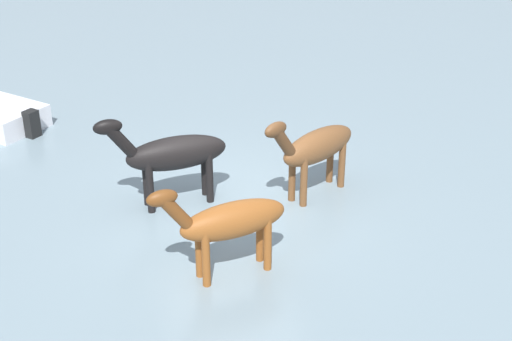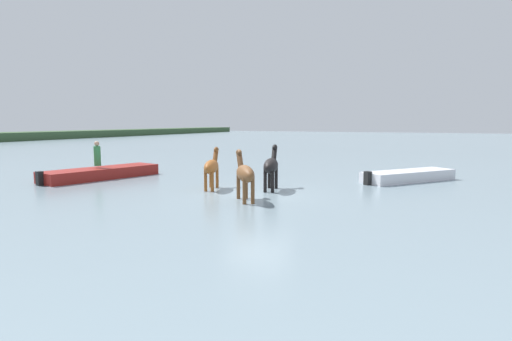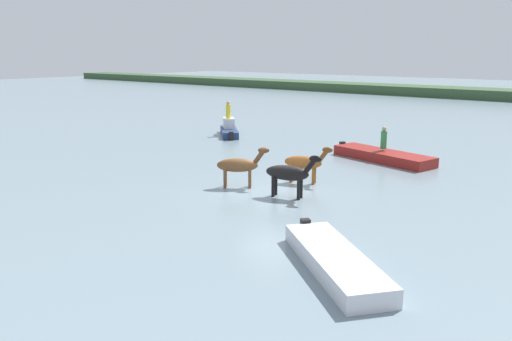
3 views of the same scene
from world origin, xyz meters
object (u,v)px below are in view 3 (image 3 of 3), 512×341
Objects in this scene: boat_skiff_near at (382,157)px; boat_dinghy_port at (334,263)px; person_helmsman_aft at (228,110)px; horse_chestnut_trailing at (239,165)px; horse_pinto_flank at (289,173)px; horse_lead at (305,163)px; boat_motor_center at (229,131)px; person_boatman_standing at (384,139)px.

boat_dinghy_port is at bearing -55.52° from boat_skiff_near.
person_helmsman_aft is at bearing 177.11° from boat_dinghy_port.
horse_chestnut_trailing reaches higher than boat_skiff_near.
horse_pinto_flank is 8.89m from boat_skiff_near.
person_helmsman_aft reaches higher than horse_lead.
horse_pinto_flank is at bearing 173.53° from boat_dinghy_port.
horse_chestnut_trailing reaches higher than boat_dinghy_port.
horse_chestnut_trailing is at bearing -90.75° from boat_skiff_near.
horse_lead is 0.36× the size of boat_skiff_near.
boat_dinghy_port is 3.85× the size of person_helmsman_aft.
horse_chestnut_trailing is 14.15m from person_helmsman_aft.
person_boatman_standing is (11.93, -1.03, 0.87)m from boat_motor_center.
horse_chestnut_trailing is (-2.54, -0.05, -0.03)m from horse_pinto_flank.
boat_motor_center is 2.87× the size of person_boatman_standing.
horse_chestnut_trailing is 0.33× the size of boat_skiff_near.
boat_motor_center is (-11.40, 7.73, -0.62)m from horse_lead.
horse_chestnut_trailing is 0.58× the size of boat_motor_center.
person_helmsman_aft is (-9.81, 10.17, 0.75)m from horse_chestnut_trailing.
boat_motor_center is at bearing 95.93° from horse_chestnut_trailing.
boat_skiff_near is (0.57, 6.56, -0.73)m from horse_lead.
horse_pinto_flank is 15.98m from person_helmsman_aft.
horse_pinto_flank reaches higher than horse_chestnut_trailing.
boat_skiff_near is at bearing 37.53° from horse_chestnut_trailing.
horse_lead is at bearing 166.77° from boat_dinghy_port.
horse_pinto_flank is 2.54m from horse_chestnut_trailing.
boat_motor_center is 0.75× the size of boat_dinghy_port.
horse_chestnut_trailing reaches higher than boat_motor_center.
person_boatman_standing is at bearing -5.39° from person_helmsman_aft.
boat_skiff_near is 14.62m from boat_dinghy_port.
boat_skiff_near is at bearing -6.00° from person_helmsman_aft.
horse_lead is 1.79× the size of person_helmsman_aft.
horse_pinto_flank is 1.94× the size of person_helmsman_aft.
person_boatman_standing reaches higher than horse_chestnut_trailing.
horse_pinto_flank is at bearing -89.58° from horse_lead.
boat_dinghy_port is (17.12, -14.85, -0.13)m from boat_motor_center.
person_boatman_standing reaches higher than horse_pinto_flank.
horse_chestnut_trailing is at bearing 167.08° from horse_pinto_flank.
boat_dinghy_port is at bearing -40.89° from person_helmsman_aft.
person_boatman_standing is 1.00× the size of person_helmsman_aft.
person_helmsman_aft is (-12.13, 1.28, 1.53)m from boat_skiff_near.
boat_motor_center is at bearing 175.05° from person_boatman_standing.
horse_chestnut_trailing is 1.66× the size of person_boatman_standing.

